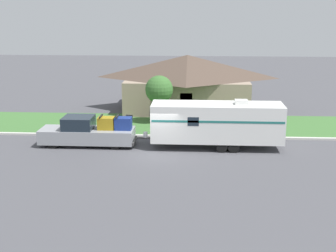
% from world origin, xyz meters
% --- Properties ---
extents(ground_plane, '(120.00, 120.00, 0.00)m').
position_xyz_m(ground_plane, '(0.00, 0.00, 0.00)').
color(ground_plane, '#47474C').
extents(curb_strip, '(80.00, 0.30, 0.14)m').
position_xyz_m(curb_strip, '(0.00, 3.75, 0.07)').
color(curb_strip, beige).
rests_on(curb_strip, ground_plane).
extents(lawn_strip, '(80.00, 7.00, 0.03)m').
position_xyz_m(lawn_strip, '(0.00, 7.40, 0.01)').
color(lawn_strip, '#3D6B33').
rests_on(lawn_strip, ground_plane).
extents(house_across_street, '(11.48, 7.51, 4.87)m').
position_xyz_m(house_across_street, '(1.53, 13.13, 2.52)').
color(house_across_street, gray).
rests_on(house_across_street, ground_plane).
extents(pickup_truck, '(6.31, 2.03, 2.05)m').
position_xyz_m(pickup_truck, '(-4.75, 1.47, 0.90)').
color(pickup_truck, black).
rests_on(pickup_truck, ground_plane).
extents(travel_trailer, '(9.42, 2.42, 3.20)m').
position_xyz_m(travel_trailer, '(3.72, 1.47, 1.71)').
color(travel_trailer, black).
rests_on(travel_trailer, ground_plane).
extents(mailbox, '(0.48, 0.20, 1.39)m').
position_xyz_m(mailbox, '(-2.46, 4.59, 1.06)').
color(mailbox, brown).
rests_on(mailbox, ground_plane).
extents(tree_in_yard, '(2.18, 2.18, 3.79)m').
position_xyz_m(tree_in_yard, '(-0.55, 7.83, 2.69)').
color(tree_in_yard, brown).
rests_on(tree_in_yard, ground_plane).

